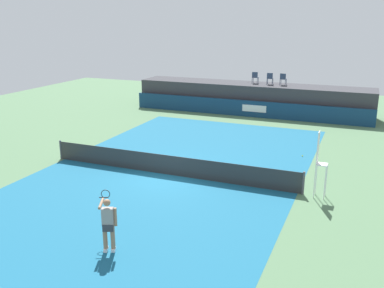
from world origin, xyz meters
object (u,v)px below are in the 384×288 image
object	(u,v)px
spectator_chair_far_left	(255,77)
spectator_chair_left	(270,78)
tennis_player	(108,223)
umpire_chair	(319,160)
net_post_far	(303,183)
net_post_near	(61,150)
tennis_ball	(302,156)
spectator_chair_center	(283,79)

from	to	relation	value
spectator_chair_far_left	spectator_chair_left	bearing A→B (deg)	-7.50
spectator_chair_far_left	spectator_chair_left	world-z (taller)	same
spectator_chair_left	tennis_player	size ratio (longest dim) A/B	0.50
umpire_chair	net_post_far	distance (m)	1.22
net_post_near	tennis_player	distance (m)	10.17
tennis_player	tennis_ball	world-z (taller)	tennis_player
net_post_far	tennis_ball	xyz separation A→B (m)	(-0.79, 5.18, -0.46)
spectator_chair_left	net_post_far	xyz separation A→B (m)	(4.92, -15.37, -2.19)
spectator_chair_center	net_post_far	size ratio (longest dim) A/B	0.89
tennis_player	tennis_ball	xyz separation A→B (m)	(4.20, 12.13, -0.92)
tennis_ball	net_post_near	bearing A→B (deg)	-155.95
spectator_chair_center	net_post_far	xyz separation A→B (m)	(3.93, -15.40, -2.19)
spectator_chair_center	umpire_chair	bearing A→B (deg)	-73.76
spectator_chair_left	tennis_player	bearing A→B (deg)	-90.18
net_post_far	spectator_chair_far_left	bearing A→B (deg)	111.48
spectator_chair_left	umpire_chair	size ratio (longest dim) A/B	0.32
umpire_chair	net_post_far	xyz separation A→B (m)	(-0.56, -0.00, -1.09)
net_post_far	net_post_near	bearing A→B (deg)	180.00
umpire_chair	tennis_ball	size ratio (longest dim) A/B	40.59
net_post_near	tennis_player	xyz separation A→B (m)	(7.41, -6.94, 0.46)
spectator_chair_left	spectator_chair_center	distance (m)	0.99
spectator_chair_far_left	net_post_far	xyz separation A→B (m)	(6.11, -15.52, -2.19)
tennis_ball	tennis_player	bearing A→B (deg)	-109.11
umpire_chair	tennis_player	distance (m)	8.91
spectator_chair_far_left	tennis_ball	world-z (taller)	spectator_chair_far_left
spectator_chair_far_left	tennis_ball	distance (m)	11.93
umpire_chair	net_post_near	xyz separation A→B (m)	(-12.96, -0.00, -1.09)
spectator_chair_far_left	umpire_chair	world-z (taller)	spectator_chair_far_left
spectator_chair_far_left	umpire_chair	distance (m)	16.93
spectator_chair_far_left	umpire_chair	xyz separation A→B (m)	(6.67, -15.52, -1.11)
spectator_chair_center	tennis_ball	size ratio (longest dim) A/B	13.06
umpire_chair	tennis_ball	world-z (taller)	umpire_chair
spectator_chair_left	net_post_near	xyz separation A→B (m)	(-7.48, -15.37, -2.19)
tennis_ball	umpire_chair	bearing A→B (deg)	-75.44
spectator_chair_left	umpire_chair	world-z (taller)	spectator_chair_left
net_post_near	tennis_ball	xyz separation A→B (m)	(11.61, 5.18, -0.46)
net_post_far	spectator_chair_left	bearing A→B (deg)	107.75
net_post_far	tennis_ball	distance (m)	5.26
spectator_chair_center	tennis_player	bearing A→B (deg)	-92.72
spectator_chair_far_left	net_post_near	bearing A→B (deg)	-112.06
net_post_far	tennis_player	distance (m)	8.56
spectator_chair_center	tennis_player	xyz separation A→B (m)	(-1.06, -22.35, -1.73)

